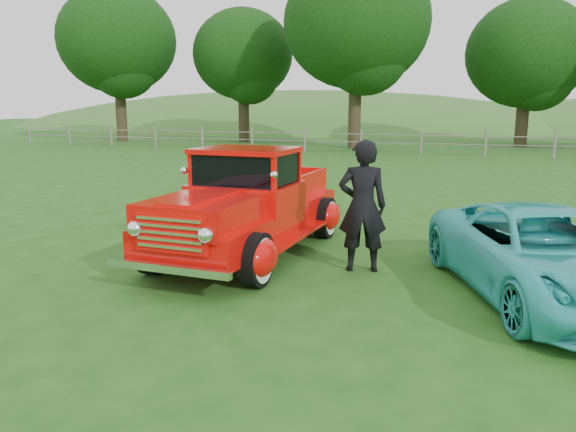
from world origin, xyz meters
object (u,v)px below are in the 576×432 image
(man, at_px, (362,206))
(tree_near_west, at_px, (357,22))
(tree_near_east, at_px, (527,54))
(teal_sedan, at_px, (545,255))
(red_pickup, at_px, (248,207))
(tree_mid_west, at_px, (243,55))
(tree_far_west, at_px, (117,41))

(man, bearing_deg, tree_near_west, -92.86)
(tree_near_east, xyz_separation_m, man, (-3.95, -27.37, -4.26))
(tree_near_west, xyz_separation_m, tree_near_east, (9.00, 4.00, -1.55))
(teal_sedan, bearing_deg, red_pickup, 148.03)
(teal_sedan, distance_m, man, 2.55)
(red_pickup, height_order, teal_sedan, red_pickup)
(tree_near_east, xyz_separation_m, teal_sedan, (-1.48, -27.87, -4.66))
(tree_mid_west, relative_size, teal_sedan, 2.01)
(tree_far_west, height_order, tree_mid_west, tree_far_west)
(tree_mid_west, relative_size, red_pickup, 1.67)
(red_pickup, bearing_deg, teal_sedan, -7.79)
(tree_far_west, height_order, tree_near_east, tree_far_west)
(tree_far_west, distance_m, red_pickup, 31.22)
(tree_mid_west, distance_m, man, 29.77)
(red_pickup, xyz_separation_m, man, (1.97, -0.33, 0.19))
(tree_near_east, bearing_deg, tree_mid_west, -176.63)
(teal_sedan, bearing_deg, tree_near_east, 65.59)
(tree_mid_west, height_order, tree_near_east, tree_mid_west)
(tree_mid_west, bearing_deg, tree_far_west, -165.96)
(man, bearing_deg, tree_near_east, -113.27)
(tree_near_west, xyz_separation_m, red_pickup, (3.09, -23.04, -6.00))
(tree_near_west, distance_m, tree_near_east, 9.97)
(tree_far_west, distance_m, tree_near_west, 16.03)
(tree_mid_west, relative_size, tree_near_west, 0.81)
(teal_sedan, bearing_deg, tree_far_west, 112.04)
(tree_far_west, bearing_deg, teal_sedan, -46.59)
(red_pickup, xyz_separation_m, teal_sedan, (4.43, -0.83, -0.21))
(tree_mid_west, bearing_deg, red_pickup, -66.94)
(tree_far_west, relative_size, tree_near_east, 1.19)
(tree_near_west, bearing_deg, tree_mid_west, 159.44)
(teal_sedan, relative_size, man, 2.14)
(tree_mid_west, xyz_separation_m, man, (13.05, -26.37, -4.57))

